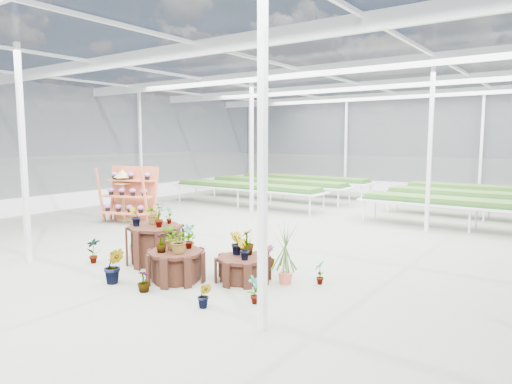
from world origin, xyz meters
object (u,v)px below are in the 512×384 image
Objects in this scene: plinth_mid at (176,266)px; bird_table at (123,195)px; shelf_rack at (128,195)px; plinth_tall at (156,245)px; plinth_low at (243,269)px.

bird_table is (-5.76, 3.40, 0.54)m from plinth_mid.
bird_table is (-0.31, 0.05, -0.05)m from shelf_rack.
shelf_rack is 1.06× the size of bird_table.
shelf_rack is at bearing 148.43° from plinth_mid.
plinth_tall is 0.67× the size of shelf_rack.
bird_table reaches higher than plinth_tall.
plinth_tall is 5.09m from shelf_rack.
plinth_mid is at bearing -53.83° from bird_table.
plinth_low is at bearing 34.99° from plinth_mid.
plinth_mid is (1.20, -0.60, -0.12)m from plinth_tall.
plinth_mid is 1.06× the size of plinth_low.
plinth_low is 0.58× the size of shelf_rack.
plinth_low is at bearing -42.01° from shelf_rack.
plinth_mid is at bearing -26.57° from plinth_tall.
plinth_tall is 1.10× the size of plinth_mid.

